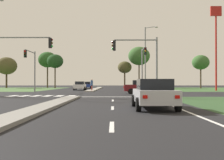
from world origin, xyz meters
TOP-DOWN VIEW (x-y plane):
  - ground_plane at (0.00, 30.00)m, footprint 200.00×200.00m
  - grass_verge_far_right at (25.50, 54.50)m, footprint 35.00×35.00m
  - median_island_near at (0.00, 11.00)m, footprint 1.20×22.00m
  - median_island_far at (0.00, 55.00)m, footprint 1.20×36.00m
  - lane_dash_near at (3.50, 5.77)m, footprint 0.14×2.00m
  - lane_dash_second at (3.50, 11.77)m, footprint 0.14×2.00m
  - lane_dash_third at (3.50, 17.77)m, footprint 0.14×2.00m
  - edge_line_right at (6.85, 12.00)m, footprint 0.14×24.00m
  - stop_bar_near at (3.80, 23.00)m, footprint 6.40×0.50m
  - crosswalk_bar_near at (-6.40, 24.80)m, footprint 0.70×2.80m
  - crosswalk_bar_second at (-5.25, 24.80)m, footprint 0.70×2.80m
  - crosswalk_bar_third at (-4.10, 24.80)m, footprint 0.70×2.80m
  - crosswalk_bar_fourth at (-2.95, 24.80)m, footprint 0.70×2.80m
  - crosswalk_bar_fifth at (-1.80, 24.80)m, footprint 0.70×2.80m
  - crosswalk_bar_sixth at (-0.65, 24.80)m, footprint 0.70×2.80m
  - car_blue_near at (-2.38, 58.98)m, footprint 2.04×4.16m
  - car_white_second at (-2.28, 45.60)m, footprint 1.98×4.26m
  - car_silver_third at (5.56, 11.37)m, footprint 2.01×4.36m
  - car_maroon_fourth at (6.88, 30.12)m, footprint 4.27×1.97m
  - traffic_signal_near_left at (-5.59, 23.40)m, footprint 5.56×0.32m
  - traffic_signal_far_left at (-7.60, 34.97)m, footprint 0.32×4.59m
  - traffic_signal_far_right at (7.60, 35.15)m, footprint 0.32×4.26m
  - traffic_signal_near_right at (6.05, 23.40)m, footprint 4.32×0.32m
  - street_lamp_third at (9.07, 44.10)m, footprint 2.11×1.37m
  - pedestrian_at_median at (0.25, 39.45)m, footprint 0.34×0.34m
  - fastfood_pole_sign at (20.43, 43.03)m, footprint 1.80×0.40m
  - treeline_near at (-22.69, 65.08)m, footprint 5.01×5.01m
  - treeline_second at (-13.10, 67.01)m, footprint 4.63×4.63m
  - treeline_third at (-10.28, 62.80)m, footprint 3.84×3.84m
  - treeline_fourth at (6.28, 64.91)m, footprint 3.40×3.40m
  - treeline_fifth at (9.62, 63.06)m, footprint 5.13×5.13m
  - treeline_sixth at (24.21, 63.02)m, footprint 4.05×4.05m

SIDE VIEW (x-z plane):
  - ground_plane at x=0.00m, z-range 0.00..0.00m
  - grass_verge_far_right at x=25.50m, z-range 0.00..0.01m
  - lane_dash_near at x=3.50m, z-range 0.00..0.01m
  - lane_dash_second at x=3.50m, z-range 0.00..0.01m
  - lane_dash_third at x=3.50m, z-range 0.00..0.01m
  - edge_line_right at x=6.85m, z-range 0.00..0.01m
  - stop_bar_near at x=3.80m, z-range 0.00..0.01m
  - crosswalk_bar_near at x=-6.40m, z-range 0.00..0.01m
  - crosswalk_bar_second at x=-5.25m, z-range 0.00..0.01m
  - crosswalk_bar_third at x=-4.10m, z-range 0.00..0.01m
  - crosswalk_bar_fourth at x=-2.95m, z-range 0.00..0.01m
  - crosswalk_bar_fifth at x=-1.80m, z-range 0.00..0.01m
  - crosswalk_bar_sixth at x=-0.65m, z-range 0.00..0.01m
  - median_island_near at x=0.00m, z-range 0.00..0.14m
  - median_island_far at x=0.00m, z-range 0.00..0.14m
  - car_silver_third at x=5.56m, z-range 0.02..1.50m
  - car_white_second at x=-2.28m, z-range 0.02..1.54m
  - car_blue_near at x=-2.38m, z-range 0.02..1.55m
  - car_maroon_fourth at x=6.88m, z-range 0.01..1.61m
  - pedestrian_at_median at x=0.25m, z-range 0.32..2.06m
  - traffic_signal_near_right at x=6.05m, z-range 1.03..6.59m
  - traffic_signal_far_left at x=-7.60m, z-range 1.07..6.81m
  - traffic_signal_near_left at x=-5.59m, z-range 1.14..6.95m
  - traffic_signal_far_right at x=7.60m, z-range 1.10..7.20m
  - treeline_fourth at x=6.28m, z-range 1.77..8.29m
  - treeline_near at x=-22.69m, z-range 1.64..9.21m
  - street_lamp_third at x=9.07m, z-range 0.56..11.24m
  - treeline_sixth at x=24.21m, z-range 2.17..10.03m
  - treeline_third at x=-10.28m, z-range 2.35..10.38m
  - treeline_second at x=-13.10m, z-range 2.54..11.61m
  - treeline_fifth at x=9.62m, z-range 2.72..12.55m
  - fastfood_pole_sign at x=20.43m, z-range 2.99..16.90m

